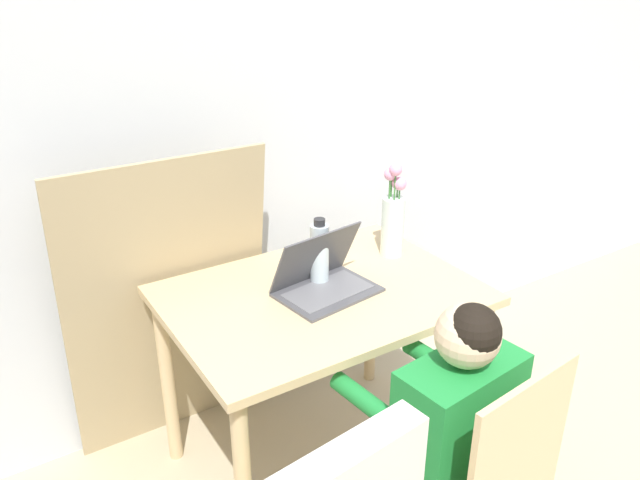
{
  "coord_description": "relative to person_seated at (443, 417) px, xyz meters",
  "views": [
    {
      "loc": [
        -1.02,
        0.08,
        1.78
      ],
      "look_at": [
        -0.02,
        1.67,
        0.93
      ],
      "focal_mm": 35.0,
      "sensor_mm": 36.0,
      "label": 1
    }
  ],
  "objects": [
    {
      "name": "cardboard_panel",
      "position": [
        -0.42,
        1.03,
        -0.03
      ],
      "size": [
        0.76,
        0.18,
        1.19
      ],
      "color": "tan",
      "rests_on": "ground_plane"
    },
    {
      "name": "dining_table",
      "position": [
        -0.02,
        0.59,
        0.02
      ],
      "size": [
        1.04,
        0.74,
        0.75
      ],
      "color": "#D6B784",
      "rests_on": "ground_plane"
    },
    {
      "name": "laptop",
      "position": [
        -0.02,
        0.6,
        0.17
      ],
      "size": [
        0.35,
        0.27,
        0.22
      ],
      "rotation": [
        0.0,
        0.0,
        0.14
      ],
      "color": "#4C4C51",
      "rests_on": "dining_table"
    },
    {
      "name": "flower_vase",
      "position": [
        0.36,
        0.7,
        0.28
      ],
      "size": [
        0.09,
        0.09,
        0.37
      ],
      "color": "silver",
      "rests_on": "dining_table"
    },
    {
      "name": "wall_back",
      "position": [
        0.01,
        1.17,
        0.63
      ],
      "size": [
        6.4,
        0.05,
        2.5
      ],
      "color": "silver",
      "rests_on": "ground_plane"
    },
    {
      "name": "water_bottle",
      "position": [
        0.0,
        0.65,
        0.23
      ],
      "size": [
        0.06,
        0.06,
        0.24
      ],
      "color": "silver",
      "rests_on": "dining_table"
    },
    {
      "name": "person_seated",
      "position": [
        0.0,
        0.0,
        0.0
      ],
      "size": [
        0.39,
        0.45,
        1.01
      ],
      "rotation": [
        0.0,
        0.0,
        3.25
      ],
      "color": "#1E8438",
      "rests_on": "ground_plane"
    }
  ]
}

